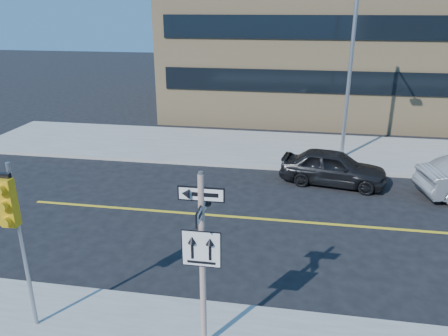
% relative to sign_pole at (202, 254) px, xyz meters
% --- Properties ---
extents(ground, '(120.00, 120.00, 0.00)m').
position_rel_sign_pole_xyz_m(ground, '(0.00, 2.51, -2.44)').
color(ground, black).
rests_on(ground, ground).
extents(sign_pole, '(0.92, 0.92, 4.06)m').
position_rel_sign_pole_xyz_m(sign_pole, '(0.00, 0.00, 0.00)').
color(sign_pole, silver).
rests_on(sign_pole, near_sidewalk).
extents(traffic_signal, '(0.32, 0.45, 4.00)m').
position_rel_sign_pole_xyz_m(traffic_signal, '(-4.00, -0.15, 0.59)').
color(traffic_signal, gray).
rests_on(traffic_signal, near_sidewalk).
extents(parked_car_a, '(2.48, 4.60, 1.49)m').
position_rel_sign_pole_xyz_m(parked_car_a, '(3.35, 10.31, -1.69)').
color(parked_car_a, black).
rests_on(parked_car_a, ground).
extents(streetlight_a, '(0.55, 2.25, 8.00)m').
position_rel_sign_pole_xyz_m(streetlight_a, '(4.00, 13.27, 2.32)').
color(streetlight_a, gray).
rests_on(streetlight_a, far_sidewalk).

